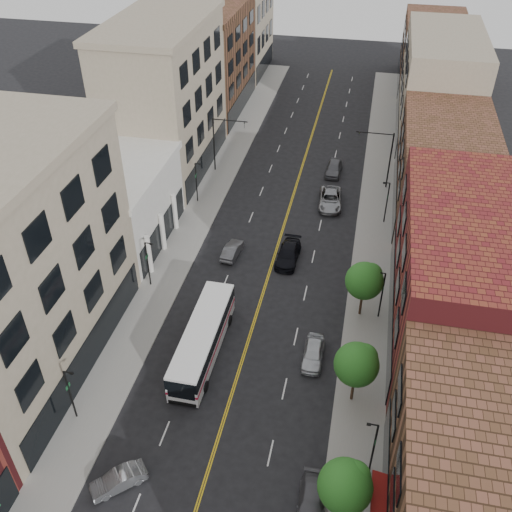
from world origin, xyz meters
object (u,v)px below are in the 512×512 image
Objects in this scene: car_lane_a at (288,254)px; car_lane_c at (334,168)px; car_parked_far at (313,353)px; car_parked_mid at (311,504)px; car_lane_b at (330,199)px; car_angle_b at (118,480)px; city_bus at (203,338)px; car_lane_behind at (232,250)px.

car_lane_c is at bearing 83.91° from car_lane_a.
car_lane_c is at bearing 92.49° from car_parked_far.
car_parked_mid is 38.28m from car_lane_b.
car_lane_a is (7.10, 27.47, 0.12)m from car_angle_b.
car_lane_a is 19.72m from car_lane_c.
car_angle_b is at bearing -99.52° from city_bus.
city_bus is 2.53× the size of car_lane_c.
car_lane_behind is (-10.16, 12.84, -0.08)m from car_parked_far.
car_lane_b is 7.82m from car_lane_c.
car_lane_b is (10.21, 39.18, 0.16)m from car_angle_b.
car_parked_far reaches higher than car_angle_b.
car_parked_far is 32.78m from car_lane_c.
city_bus is 34.83m from car_lane_c.
city_bus is 2.73× the size of car_parked_far.
car_angle_b is 13.04m from car_parked_mid.
car_angle_b is 0.98× the size of car_lane_behind.
car_lane_c is (8.60, 19.90, 0.14)m from car_lane_behind.
car_parked_mid is 46.10m from car_lane_c.
car_lane_a reaches higher than car_parked_mid.
car_lane_b is at bearing 73.04° from city_bus.
car_lane_a is at bearing 107.79° from car_parked_far.
city_bus is 2.26× the size of car_lane_a.
car_parked_mid is 1.15× the size of car_lane_behind.
car_lane_b reaches higher than car_lane_c.
car_lane_a reaches higher than car_parked_far.
car_lane_behind is at bearing 128.12° from car_parked_far.
car_angle_b is 0.74× the size of car_lane_a.
car_lane_a is at bearing -171.03° from car_lane_behind.
car_parked_far is 0.83× the size of car_lane_a.
car_lane_b reaches higher than car_parked_far.
car_angle_b is at bearing -109.28° from car_lane_b.
car_lane_c is (-1.56, 32.74, 0.06)m from car_parked_far.
car_lane_behind is at bearing 93.98° from city_bus.
car_lane_behind is (1.24, 27.09, 0.01)m from car_angle_b.
car_lane_b is (3.11, 11.71, 0.04)m from car_lane_a.
car_angle_b is at bearing 92.70° from car_lane_behind.
car_parked_mid is at bearing -84.01° from car_lane_c.
car_lane_behind is 0.76× the size of car_lane_a.
car_parked_mid is at bearing -90.49° from car_lane_b.
city_bus is 3.04× the size of car_angle_b.
car_lane_behind is 0.69× the size of car_lane_b.
city_bus reaches higher than car_lane_b.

